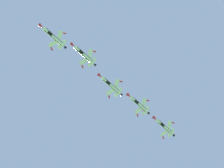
% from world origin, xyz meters
% --- Properties ---
extents(fighter_jet_lead, '(11.24, 13.64, 6.06)m').
position_xyz_m(fighter_jet_lead, '(-37.91, 46.93, 154.74)').
color(fighter_jet_lead, white).
extents(fighter_jet_left_wing, '(11.29, 13.64, 5.86)m').
position_xyz_m(fighter_jet_left_wing, '(-26.42, 58.98, 158.33)').
color(fighter_jet_left_wing, white).
extents(fighter_jet_right_wing, '(11.40, 13.64, 5.48)m').
position_xyz_m(fighter_jet_right_wing, '(-16.15, 74.80, 154.66)').
color(fighter_jet_right_wing, white).
extents(fighter_jet_left_outer, '(11.17, 13.64, 6.28)m').
position_xyz_m(fighter_jet_left_outer, '(-4.19, 89.12, 158.02)').
color(fighter_jet_left_outer, white).
extents(fighter_jet_right_outer, '(11.23, 13.64, 6.07)m').
position_xyz_m(fighter_jet_right_outer, '(7.18, 102.77, 155.50)').
color(fighter_jet_right_outer, white).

